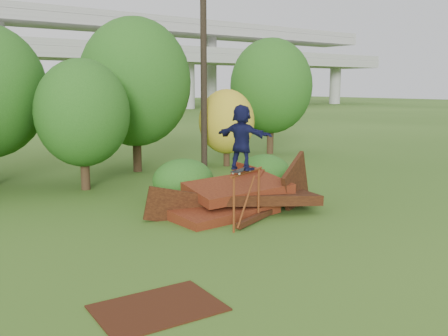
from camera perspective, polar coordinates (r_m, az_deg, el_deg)
ground at (r=12.95m, az=8.28°, el=-7.81°), size 240.00×240.00×0.00m
scrap_pile at (r=15.24m, az=2.13°, el=-3.37°), size 5.84×3.14×2.14m
grind_rail at (r=13.57m, az=2.63°, el=-2.33°), size 1.67×0.76×1.53m
skateboard at (r=13.20m, az=2.03°, el=-0.25°), size 0.85×0.53×0.09m
skater at (r=13.08m, az=2.05°, el=3.54°), size 1.06×1.67×1.72m
flat_plate at (r=9.03m, az=-7.57°, el=-15.57°), size 2.22×1.67×0.03m
tree_2 at (r=18.83m, az=-15.87°, el=6.06°), size 3.39×3.39×4.78m
tree_3 at (r=22.36m, az=-10.12°, el=9.61°), size 4.85×4.85×6.73m
tree_4 at (r=23.59m, az=0.30°, el=5.32°), size 2.64×2.64×3.65m
tree_5 at (r=28.02m, az=5.40°, el=9.30°), size 4.54×4.54×6.38m
shrub_left at (r=16.53m, az=-4.68°, el=-1.41°), size 2.07×1.91×1.43m
shrub_right at (r=17.59m, az=4.57°, el=-0.75°), size 2.01×1.85×1.43m
utility_pole at (r=22.41m, az=-2.35°, el=13.68°), size 1.40×0.28×10.80m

